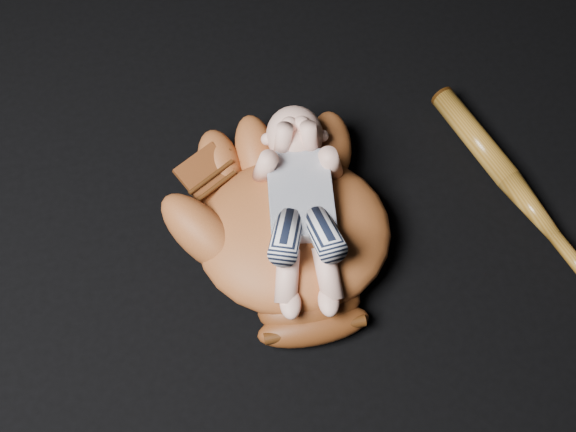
% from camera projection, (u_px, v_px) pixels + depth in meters
% --- Properties ---
extents(baseball_glove, '(0.40, 0.46, 0.14)m').
position_uv_depth(baseball_glove, '(294.00, 228.00, 1.18)').
color(baseball_glove, brown).
rests_on(baseball_glove, ground).
extents(newborn_baby, '(0.21, 0.38, 0.15)m').
position_uv_depth(newborn_baby, '(302.00, 209.00, 1.13)').
color(newborn_baby, '#E7AA95').
rests_on(newborn_baby, baseball_glove).
extents(baseball_bat, '(0.18, 0.47, 0.04)m').
position_uv_depth(baseball_bat, '(518.00, 191.00, 1.27)').
color(baseball_bat, brown).
rests_on(baseball_bat, ground).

